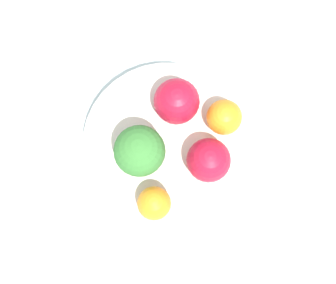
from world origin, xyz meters
TOP-DOWN VIEW (x-y plane):
  - ground_plane at (0.00, 0.00)m, footprint 6.00×6.00m
  - table_surface at (0.00, 0.00)m, footprint 1.20×1.20m
  - bowl at (0.00, 0.00)m, footprint 0.22×0.22m
  - broccoli at (0.00, -0.04)m, footprint 0.06×0.06m
  - apple_red at (0.05, 0.03)m, footprint 0.05×0.05m
  - apple_green at (-0.04, 0.03)m, footprint 0.06×0.06m
  - orange_front at (0.06, -0.05)m, footprint 0.04×0.04m
  - orange_back at (0.01, 0.07)m, footprint 0.04×0.04m

SIDE VIEW (x-z plane):
  - ground_plane at x=0.00m, z-range 0.00..0.00m
  - table_surface at x=0.00m, z-range 0.00..0.02m
  - bowl at x=0.00m, z-range 0.02..0.06m
  - orange_front at x=0.06m, z-range 0.06..0.10m
  - orange_back at x=0.01m, z-range 0.06..0.11m
  - apple_red at x=0.05m, z-range 0.06..0.12m
  - apple_green at x=-0.04m, z-range 0.06..0.12m
  - broccoli at x=0.00m, z-range 0.07..0.14m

